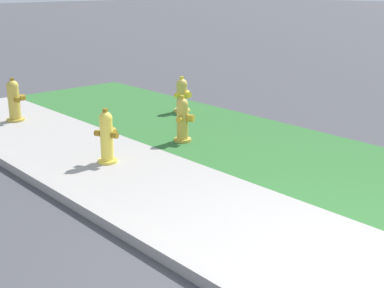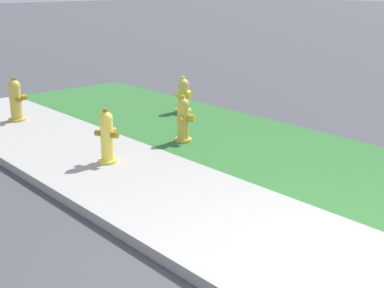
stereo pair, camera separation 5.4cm
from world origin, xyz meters
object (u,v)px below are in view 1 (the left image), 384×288
at_px(fire_hydrant_near_corner, 14,100).
at_px(fire_hydrant_by_grass_verge, 182,95).
at_px(fire_hydrant_far_end, 183,120).
at_px(fire_hydrant_across_street, 107,137).

xyz_separation_m(fire_hydrant_near_corner, fire_hydrant_by_grass_verge, (1.49, 2.80, -0.06)).
distance_m(fire_hydrant_far_end, fire_hydrant_across_street, 1.50).
height_order(fire_hydrant_near_corner, fire_hydrant_across_street, fire_hydrant_near_corner).
bearing_deg(fire_hydrant_far_end, fire_hydrant_across_street, -25.32).
bearing_deg(fire_hydrant_by_grass_verge, fire_hydrant_far_end, 39.61).
height_order(fire_hydrant_far_end, fire_hydrant_near_corner, fire_hydrant_near_corner).
relative_size(fire_hydrant_far_end, fire_hydrant_by_grass_verge, 1.07).
xyz_separation_m(fire_hydrant_far_end, fire_hydrant_across_street, (0.09, -1.50, 0.02)).
relative_size(fire_hydrant_near_corner, fire_hydrant_by_grass_verge, 1.15).
relative_size(fire_hydrant_far_end, fire_hydrant_near_corner, 0.93).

